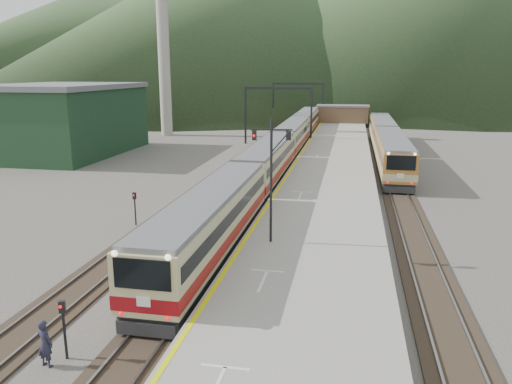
% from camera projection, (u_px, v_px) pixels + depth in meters
% --- Properties ---
extents(ground, '(400.00, 400.00, 0.00)m').
position_uv_depth(ground, '(127.00, 368.00, 17.59)').
color(ground, '#47423D').
rests_on(ground, ground).
extents(track_main, '(2.60, 200.00, 0.23)m').
position_uv_depth(track_main, '(283.00, 164.00, 55.72)').
color(track_main, black).
rests_on(track_main, ground).
extents(track_far, '(2.60, 200.00, 0.23)m').
position_uv_depth(track_far, '(239.00, 162.00, 56.64)').
color(track_far, black).
rests_on(track_far, ground).
extents(track_second, '(2.60, 200.00, 0.23)m').
position_uv_depth(track_second, '(389.00, 167.00, 53.60)').
color(track_second, black).
rests_on(track_second, ground).
extents(platform, '(8.00, 100.00, 1.00)m').
position_uv_depth(platform, '(333.00, 165.00, 52.68)').
color(platform, gray).
rests_on(platform, ground).
extents(gantry_near, '(9.55, 0.25, 8.00)m').
position_uv_depth(gantry_near, '(278.00, 104.00, 69.24)').
color(gantry_near, black).
rests_on(gantry_near, ground).
extents(gantry_far, '(9.55, 0.25, 8.00)m').
position_uv_depth(gantry_far, '(298.00, 96.00, 93.09)').
color(gantry_far, black).
rests_on(gantry_far, ground).
extents(warehouse, '(14.50, 20.50, 8.60)m').
position_uv_depth(warehouse, '(62.00, 119.00, 61.78)').
color(warehouse, black).
rests_on(warehouse, ground).
extents(smokestack, '(1.80, 1.80, 30.00)m').
position_uv_depth(smokestack, '(163.00, 38.00, 77.21)').
color(smokestack, '#9E998E').
rests_on(smokestack, ground).
extents(station_shed, '(9.40, 4.40, 3.10)m').
position_uv_depth(station_shed, '(343.00, 114.00, 90.34)').
color(station_shed, brown).
rests_on(station_shed, platform).
extents(hill_a, '(180.00, 180.00, 60.00)m').
position_uv_depth(hill_a, '(237.00, 19.00, 199.04)').
color(hill_a, '#24431F').
rests_on(hill_a, ground).
extents(hill_b, '(220.00, 220.00, 75.00)m').
position_uv_depth(hill_b, '(409.00, 7.00, 222.51)').
color(hill_b, '#24431F').
rests_on(hill_b, ground).
extents(hill_d, '(200.00, 200.00, 55.00)m').
position_uv_depth(hill_d, '(110.00, 36.00, 262.06)').
color(hill_d, '#24431F').
rests_on(hill_d, ground).
extents(main_train, '(2.75, 75.43, 3.36)m').
position_uv_depth(main_train, '(283.00, 148.00, 54.73)').
color(main_train, tan).
rests_on(main_train, track_main).
extents(second_train, '(2.84, 38.71, 3.47)m').
position_uv_depth(second_train, '(386.00, 141.00, 59.51)').
color(second_train, '#A46A2D').
rests_on(second_train, track_second).
extents(signal_mast, '(2.17, 0.59, 6.78)m').
position_uv_depth(signal_mast, '(271.00, 168.00, 26.59)').
color(signal_mast, black).
rests_on(signal_mast, platform).
extents(short_signal_a, '(0.26, 0.23, 2.27)m').
position_uv_depth(short_signal_a, '(64.00, 322.00, 17.81)').
color(short_signal_a, black).
rests_on(short_signal_a, ground).
extents(short_signal_b, '(0.25, 0.20, 2.27)m').
position_uv_depth(short_signal_b, '(247.00, 165.00, 47.38)').
color(short_signal_b, black).
rests_on(short_signal_b, ground).
extents(short_signal_c, '(0.22, 0.17, 2.27)m').
position_uv_depth(short_signal_c, '(135.00, 204.00, 33.44)').
color(short_signal_c, black).
rests_on(short_signal_c, ground).
extents(worker, '(0.73, 0.57, 1.77)m').
position_uv_depth(worker, '(45.00, 343.00, 17.49)').
color(worker, '#222233').
rests_on(worker, ground).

